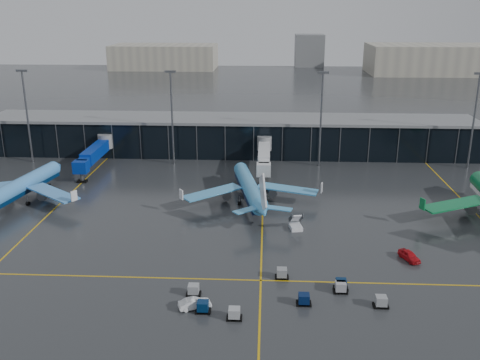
{
  "coord_description": "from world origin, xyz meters",
  "views": [
    {
      "loc": [
        10.53,
        -91.19,
        41.98
      ],
      "look_at": [
        5.0,
        18.0,
        6.0
      ],
      "focal_mm": 40.0,
      "sensor_mm": 36.0,
      "label": 1
    }
  ],
  "objects_px": {
    "baggage_carts": "(286,295)",
    "airliner_klm_near": "(249,178)",
    "mobile_airstair": "(296,225)",
    "service_van_red": "(409,256)",
    "airliner_arkefly": "(19,177)",
    "service_van_white": "(195,303)"
  },
  "relations": [
    {
      "from": "mobile_airstair",
      "to": "service_van_red",
      "type": "relative_size",
      "value": 0.75
    },
    {
      "from": "airliner_arkefly",
      "to": "mobile_airstair",
      "type": "distance_m",
      "value": 61.84
    },
    {
      "from": "airliner_klm_near",
      "to": "service_van_white",
      "type": "xyz_separation_m",
      "value": [
        -6.37,
        -44.53,
        -4.79
      ]
    },
    {
      "from": "mobile_airstair",
      "to": "service_van_red",
      "type": "distance_m",
      "value": 22.67
    },
    {
      "from": "airliner_klm_near",
      "to": "service_van_red",
      "type": "relative_size",
      "value": 7.64
    },
    {
      "from": "airliner_klm_near",
      "to": "service_van_white",
      "type": "bearing_deg",
      "value": -109.22
    },
    {
      "from": "airliner_arkefly",
      "to": "service_van_white",
      "type": "height_order",
      "value": "airliner_arkefly"
    },
    {
      "from": "baggage_carts",
      "to": "airliner_klm_near",
      "type": "bearing_deg",
      "value": 99.42
    },
    {
      "from": "airliner_klm_near",
      "to": "service_van_red",
      "type": "bearing_deg",
      "value": -54.79
    },
    {
      "from": "airliner_klm_near",
      "to": "service_van_red",
      "type": "height_order",
      "value": "airliner_klm_near"
    },
    {
      "from": "mobile_airstair",
      "to": "service_van_red",
      "type": "xyz_separation_m",
      "value": [
        18.92,
        -12.48,
        0.04
      ]
    },
    {
      "from": "airliner_arkefly",
      "to": "airliner_klm_near",
      "type": "distance_m",
      "value": 50.79
    },
    {
      "from": "airliner_arkefly",
      "to": "baggage_carts",
      "type": "height_order",
      "value": "airliner_arkefly"
    },
    {
      "from": "service_van_red",
      "to": "service_van_white",
      "type": "relative_size",
      "value": 1.0
    },
    {
      "from": "mobile_airstair",
      "to": "airliner_arkefly",
      "type": "bearing_deg",
      "value": 158.28
    },
    {
      "from": "airliner_klm_near",
      "to": "mobile_airstair",
      "type": "bearing_deg",
      "value": -68.02
    },
    {
      "from": "airliner_klm_near",
      "to": "mobile_airstair",
      "type": "relative_size",
      "value": 10.24
    },
    {
      "from": "baggage_carts",
      "to": "mobile_airstair",
      "type": "height_order",
      "value": "mobile_airstair"
    },
    {
      "from": "baggage_carts",
      "to": "service_van_red",
      "type": "xyz_separation_m",
      "value": [
        21.72,
        14.01,
        0.05
      ]
    },
    {
      "from": "airliner_arkefly",
      "to": "service_van_white",
      "type": "distance_m",
      "value": 61.32
    },
    {
      "from": "service_van_red",
      "to": "service_van_white",
      "type": "bearing_deg",
      "value": -175.19
    },
    {
      "from": "baggage_carts",
      "to": "service_van_white",
      "type": "xyz_separation_m",
      "value": [
        -13.23,
        -3.2,
        0.02
      ]
    }
  ]
}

